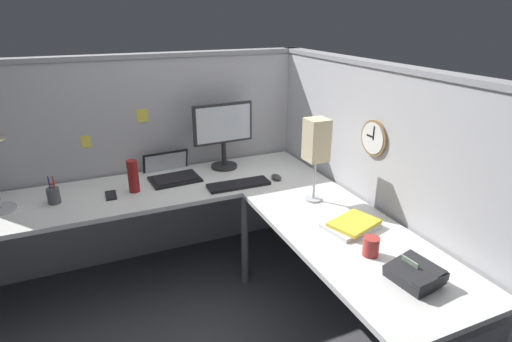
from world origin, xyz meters
TOP-DOWN VIEW (x-y plane):
  - ground_plane at (0.00, 0.00)m, footprint 6.80×6.80m
  - cubicle_wall_back at (-0.36, 0.87)m, footprint 2.57×0.12m
  - cubicle_wall_right at (0.87, -0.27)m, footprint 0.12×2.37m
  - desk at (-0.15, -0.05)m, footprint 2.35×2.15m
  - monitor at (0.19, 0.64)m, footprint 0.46×0.20m
  - laptop at (-0.23, 0.63)m, footprint 0.37×0.40m
  - keyboard at (0.16, 0.26)m, footprint 0.43×0.15m
  - computer_mouse at (0.45, 0.26)m, footprint 0.06×0.10m
  - pen_cup at (-1.00, 0.47)m, footprint 0.08×0.08m
  - cell_phone at (-0.67, 0.44)m, footprint 0.07×0.15m
  - thermos_flask at (-0.51, 0.45)m, footprint 0.07×0.07m
  - office_phone at (0.49, -1.05)m, footprint 0.21×0.22m
  - book_stack at (0.52, -0.54)m, footprint 0.33×0.27m
  - desk_lamp_paper at (0.52, -0.14)m, footprint 0.13×0.13m
  - coffee_mug at (0.45, -0.80)m, footprint 0.08×0.08m
  - wall_clock at (0.82, -0.30)m, footprint 0.04×0.22m
  - pinned_note_leftmost at (-0.36, 0.82)m, footprint 0.08×0.00m
  - pinned_note_middle at (-0.76, 0.82)m, footprint 0.06×0.00m

SIDE VIEW (x-z plane):
  - ground_plane at x=0.00m, z-range 0.00..0.00m
  - desk at x=-0.15m, z-range 0.27..1.00m
  - cell_phone at x=-0.67m, z-range 0.73..0.74m
  - keyboard at x=0.16m, z-range 0.73..0.75m
  - computer_mouse at x=0.45m, z-range 0.73..0.76m
  - book_stack at x=0.52m, z-range 0.73..0.77m
  - laptop at x=-0.23m, z-range 0.65..0.86m
  - office_phone at x=0.49m, z-range 0.71..0.82m
  - coffee_mug at x=0.45m, z-range 0.73..0.83m
  - pen_cup at x=-1.00m, z-range 0.69..0.87m
  - cubicle_wall_back at x=-0.36m, z-range 0.00..1.58m
  - cubicle_wall_right at x=0.87m, z-range 0.00..1.58m
  - thermos_flask at x=-0.51m, z-range 0.73..0.95m
  - pinned_note_middle at x=-0.76m, z-range 0.96..1.05m
  - monitor at x=0.19m, z-range 0.77..1.27m
  - desk_lamp_paper at x=0.52m, z-range 0.85..1.38m
  - wall_clock at x=0.82m, z-range 1.04..1.26m
  - pinned_note_leftmost at x=-0.36m, z-range 1.10..1.20m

